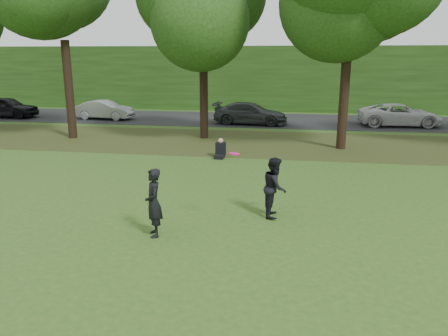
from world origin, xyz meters
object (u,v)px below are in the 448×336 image
Objects in this scene: player_left at (154,203)px; seated_person at (220,150)px; player_right at (275,187)px; frisbee at (234,154)px.

player_left is 2.06× the size of seated_person.
seated_person is at bearing 21.99° from player_right.
player_right reaches higher than seated_person.
seated_person is at bearing 154.45° from player_left.
frisbee is at bearing 134.57° from player_right.
frisbee reaches higher than player_left.
player_left is at bearing 123.35° from player_right.
player_left is 6.12× the size of frisbee.
player_left reaches higher than player_right.
frisbee is 0.34× the size of seated_person.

